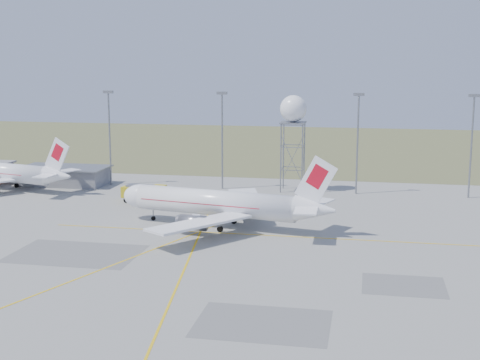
% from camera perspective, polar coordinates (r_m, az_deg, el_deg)
% --- Properties ---
extents(ground, '(400.00, 400.00, 0.00)m').
position_cam_1_polar(ground, '(77.77, -4.87, -10.18)').
color(ground, '#9E9E99').
rests_on(ground, ground).
extents(grass_strip, '(400.00, 120.00, 0.03)m').
position_cam_1_polar(grass_strip, '(212.73, 5.45, 2.91)').
color(grass_strip, '#5B6738').
rests_on(grass_strip, ground).
extents(building_grey, '(19.00, 10.00, 3.90)m').
position_cam_1_polar(building_grey, '(151.15, -14.75, 0.36)').
color(building_grey, gray).
rests_on(building_grey, ground).
extents(mast_a, '(2.20, 0.50, 20.50)m').
position_cam_1_polar(mast_a, '(147.57, -11.08, 4.23)').
color(mast_a, gray).
rests_on(mast_a, ground).
extents(mast_b, '(2.20, 0.50, 20.50)m').
position_cam_1_polar(mast_b, '(140.15, -1.53, 4.11)').
color(mast_b, gray).
rests_on(mast_b, ground).
extents(mast_c, '(2.20, 0.50, 20.50)m').
position_cam_1_polar(mast_c, '(136.87, 10.01, 3.81)').
color(mast_c, gray).
rests_on(mast_c, ground).
extents(mast_d, '(2.20, 0.50, 20.50)m').
position_cam_1_polar(mast_d, '(138.28, 19.18, 3.46)').
color(mast_d, gray).
rests_on(mast_d, ground).
extents(airliner_main, '(37.22, 35.70, 12.71)m').
position_cam_1_polar(airliner_main, '(108.97, -1.81, -2.04)').
color(airliner_main, white).
rests_on(airliner_main, ground).
extents(airliner_far, '(34.28, 32.70, 11.76)m').
position_cam_1_polar(airliner_far, '(149.30, -19.70, 0.61)').
color(airliner_far, white).
rests_on(airliner_far, ground).
extents(radar_tower, '(5.50, 5.50, 19.90)m').
position_cam_1_polar(radar_tower, '(138.31, 4.54, 3.62)').
color(radar_tower, gray).
rests_on(radar_tower, ground).
extents(fire_truck, '(8.93, 4.34, 3.45)m').
position_cam_1_polar(fire_truck, '(129.32, -8.07, -1.18)').
color(fire_truck, gold).
rests_on(fire_truck, ground).
extents(baggage_tug, '(2.31, 2.06, 1.58)m').
position_cam_1_polar(baggage_tug, '(139.53, -8.97, -0.81)').
color(baggage_tug, '#AA0C11').
rests_on(baggage_tug, ground).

